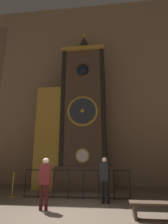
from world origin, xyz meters
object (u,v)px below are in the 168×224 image
at_px(visitor_bench, 153,207).
at_px(stanchion_post, 12,189).
at_px(visitor_far, 105,175).
at_px(clock_tower, 76,118).
at_px(visitor_near, 45,178).

bearing_deg(visitor_bench, stanchion_post, 156.98).
distance_m(stanchion_post, visitor_bench, 5.81).
distance_m(visitor_far, visitor_bench, 2.16).
distance_m(clock_tower, stanchion_post, 4.86).
bearing_deg(visitor_far, visitor_bench, -32.44).
bearing_deg(visitor_near, visitor_far, 27.40).
bearing_deg(clock_tower, visitor_near, -95.84).
bearing_deg(clock_tower, stanchion_post, -138.14).
height_order(visitor_far, stanchion_post, visitor_far).
bearing_deg(visitor_far, stanchion_post, -171.76).
xyz_separation_m(clock_tower, visitor_bench, (2.91, -4.45, -3.61)).
bearing_deg(visitor_near, visitor_bench, -9.61).
xyz_separation_m(visitor_far, stanchion_post, (-4.03, 0.69, -0.66)).
distance_m(clock_tower, visitor_far, 4.41).
bearing_deg(clock_tower, visitor_bench, -56.87).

